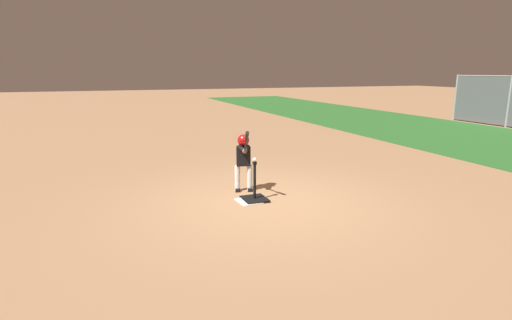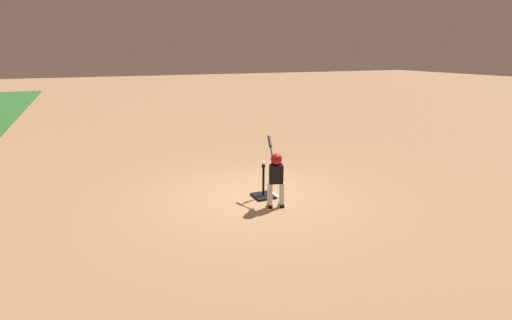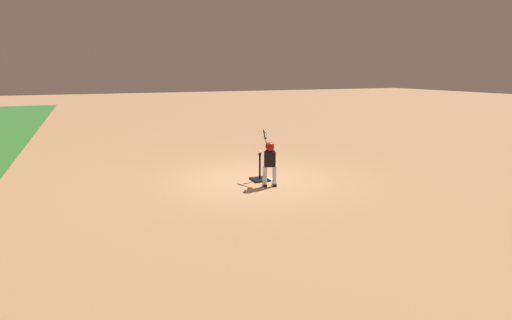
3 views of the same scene
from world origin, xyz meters
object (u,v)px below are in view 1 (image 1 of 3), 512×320
Objects in this scene: baseball at (255,160)px; bleachers_right_center at (508,113)px; batting_tee at (255,195)px; batter_child at (244,156)px.

bleachers_right_center is at bearing 112.68° from baseball.
batter_child is at bearing 179.87° from batting_tee.
baseball reaches higher than batting_tee.
bleachers_right_center reaches higher than batting_tee.
batter_child is (-0.59, 0.00, 0.62)m from batting_tee.
batter_child reaches higher than baseball.
bleachers_right_center is (-5.92, 14.17, 0.41)m from batting_tee.
bleachers_right_center is at bearing 110.62° from batter_child.
batting_tee is 0.66m from baseball.
batting_tee is at bearing -90.00° from baseball.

